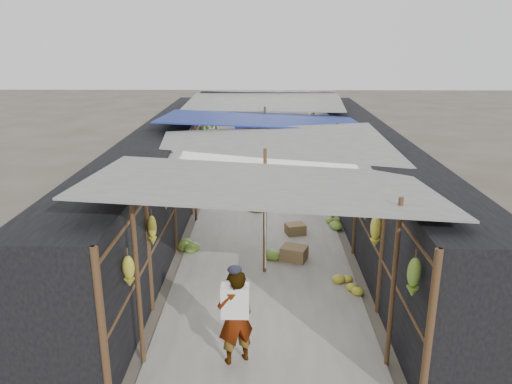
# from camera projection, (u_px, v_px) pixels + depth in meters

# --- Properties ---
(ground) EXTENTS (80.00, 80.00, 0.00)m
(ground) POSITION_uv_depth(u_px,v_px,m) (265.00, 363.00, 7.40)
(ground) COLOR #6B6356
(ground) RESTS_ON ground
(aisle_slab) EXTENTS (3.60, 16.00, 0.02)m
(aisle_slab) POSITION_uv_depth(u_px,v_px,m) (264.00, 214.00, 13.60)
(aisle_slab) COLOR #9E998E
(aisle_slab) RESTS_ON ground
(stall_left) EXTENTS (1.40, 15.00, 2.30)m
(stall_left) POSITION_uv_depth(u_px,v_px,m) (164.00, 173.00, 13.30)
(stall_left) COLOR black
(stall_left) RESTS_ON ground
(stall_right) EXTENTS (1.40, 15.00, 2.30)m
(stall_right) POSITION_uv_depth(u_px,v_px,m) (366.00, 174.00, 13.22)
(stall_right) COLOR black
(stall_right) RESTS_ON ground
(crate_near) EXTENTS (0.64, 0.58, 0.32)m
(crate_near) POSITION_uv_depth(u_px,v_px,m) (294.00, 254.00, 10.77)
(crate_near) COLOR olive
(crate_near) RESTS_ON ground
(crate_mid) EXTENTS (0.54, 0.47, 0.27)m
(crate_mid) POSITION_uv_depth(u_px,v_px,m) (295.00, 229.00, 12.18)
(crate_mid) COLOR olive
(crate_mid) RESTS_ON ground
(crate_back) EXTENTS (0.47, 0.42, 0.25)m
(crate_back) POSITION_uv_depth(u_px,v_px,m) (236.00, 161.00, 18.87)
(crate_back) COLOR olive
(crate_back) RESTS_ON ground
(black_basin) EXTENTS (0.58, 0.58, 0.17)m
(black_basin) POSITION_uv_depth(u_px,v_px,m) (302.00, 198.00, 14.74)
(black_basin) COLOR black
(black_basin) RESTS_ON ground
(vendor_elderly) EXTENTS (0.65, 0.56, 1.50)m
(vendor_elderly) POSITION_uv_depth(u_px,v_px,m) (235.00, 317.00, 7.22)
(vendor_elderly) COLOR white
(vendor_elderly) RESTS_ON ground
(shopper_blue) EXTENTS (0.91, 0.72, 1.82)m
(shopper_blue) POSITION_uv_depth(u_px,v_px,m) (268.00, 155.00, 16.45)
(shopper_blue) COLOR navy
(shopper_blue) RESTS_ON ground
(vendor_seated) EXTENTS (0.67, 0.75, 1.00)m
(vendor_seated) POSITION_uv_depth(u_px,v_px,m) (306.00, 188.00, 14.28)
(vendor_seated) COLOR #514A46
(vendor_seated) RESTS_ON ground
(market_canopy) EXTENTS (5.62, 15.20, 2.77)m
(market_canopy) POSITION_uv_depth(u_px,v_px,m) (266.00, 125.00, 13.23)
(market_canopy) COLOR brown
(market_canopy) RESTS_ON ground
(hanging_bananas) EXTENTS (3.96, 14.41, 0.83)m
(hanging_bananas) POSITION_uv_depth(u_px,v_px,m) (264.00, 156.00, 13.15)
(hanging_bananas) COLOR gold
(hanging_bananas) RESTS_ON ground
(floor_bananas) EXTENTS (3.91, 8.77, 0.36)m
(floor_bananas) POSITION_uv_depth(u_px,v_px,m) (277.00, 203.00, 14.03)
(floor_bananas) COLOR olive
(floor_bananas) RESTS_ON ground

